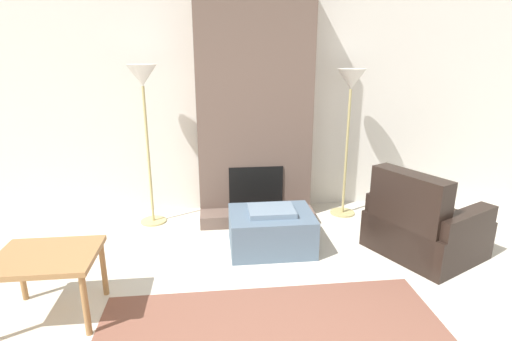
# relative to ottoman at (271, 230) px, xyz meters

# --- Properties ---
(wall_back) EXTENTS (7.13, 0.06, 2.60)m
(wall_back) POSITION_rel_ottoman_xyz_m (-0.07, 1.17, 1.10)
(wall_back) COLOR silver
(wall_back) RESTS_ON ground_plane
(fireplace) EXTENTS (1.29, 0.66, 2.60)m
(fireplace) POSITION_rel_ottoman_xyz_m (-0.07, 0.93, 1.05)
(fireplace) COLOR brown
(fireplace) RESTS_ON ground_plane
(ottoman) EXTENTS (0.81, 0.62, 0.43)m
(ottoman) POSITION_rel_ottoman_xyz_m (0.00, 0.00, 0.00)
(ottoman) COLOR slate
(ottoman) RESTS_ON ground_plane
(armchair) EXTENTS (1.14, 1.17, 0.85)m
(armchair) POSITION_rel_ottoman_xyz_m (1.41, -0.26, 0.07)
(armchair) COLOR black
(armchair) RESTS_ON ground_plane
(side_table) EXTENTS (0.70, 0.56, 0.51)m
(side_table) POSITION_rel_ottoman_xyz_m (-1.75, -0.87, 0.24)
(side_table) COLOR #9E7042
(side_table) RESTS_ON ground_plane
(floor_lamp_left) EXTENTS (0.32, 0.32, 1.76)m
(floor_lamp_left) POSITION_rel_ottoman_xyz_m (-1.25, 0.78, 1.30)
(floor_lamp_left) COLOR tan
(floor_lamp_left) RESTS_ON ground_plane
(floor_lamp_right) EXTENTS (0.32, 0.32, 1.70)m
(floor_lamp_right) POSITION_rel_ottoman_xyz_m (0.99, 0.78, 1.26)
(floor_lamp_right) COLOR tan
(floor_lamp_right) RESTS_ON ground_plane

